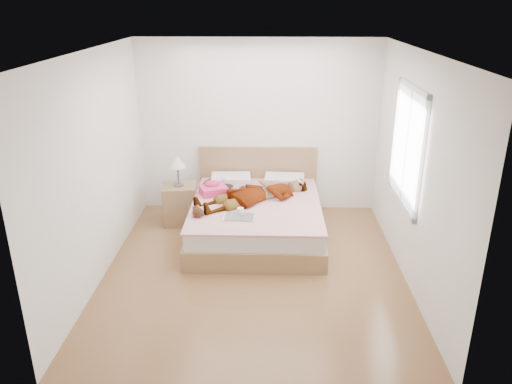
# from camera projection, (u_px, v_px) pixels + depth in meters

# --- Properties ---
(ground) EXTENTS (4.00, 4.00, 0.00)m
(ground) POSITION_uv_depth(u_px,v_px,m) (254.00, 270.00, 6.10)
(ground) COLOR #503219
(ground) RESTS_ON ground
(woman) EXTENTS (1.81, 1.47, 0.24)m
(woman) POSITION_uv_depth(u_px,v_px,m) (256.00, 191.00, 6.88)
(woman) COLOR silver
(woman) RESTS_ON bed
(hair) EXTENTS (0.49, 0.59, 0.08)m
(hair) POSITION_uv_depth(u_px,v_px,m) (218.00, 184.00, 7.34)
(hair) COLOR black
(hair) RESTS_ON bed
(phone) EXTENTS (0.08, 0.09, 0.05)m
(phone) POSITION_uv_depth(u_px,v_px,m) (223.00, 178.00, 7.25)
(phone) COLOR silver
(phone) RESTS_ON bed
(room_shell) EXTENTS (4.00, 4.00, 4.00)m
(room_shell) POSITION_uv_depth(u_px,v_px,m) (407.00, 147.00, 5.79)
(room_shell) COLOR white
(room_shell) RESTS_ON ground
(bed) EXTENTS (1.80, 2.08, 1.00)m
(bed) POSITION_uv_depth(u_px,v_px,m) (256.00, 215.00, 6.96)
(bed) COLOR brown
(bed) RESTS_ON ground
(towel) EXTENTS (0.44, 0.40, 0.19)m
(towel) POSITION_uv_depth(u_px,v_px,m) (213.00, 189.00, 7.07)
(towel) COLOR #F74365
(towel) RESTS_ON bed
(magazine) EXTENTS (0.41, 0.28, 0.02)m
(magazine) POSITION_uv_depth(u_px,v_px,m) (239.00, 217.00, 6.32)
(magazine) COLOR white
(magazine) RESTS_ON bed
(coffee_mug) EXTENTS (0.13, 0.12, 0.10)m
(coffee_mug) POSITION_uv_depth(u_px,v_px,m) (241.00, 212.00, 6.37)
(coffee_mug) COLOR white
(coffee_mug) RESTS_ON bed
(plush_toy) EXTENTS (0.19, 0.24, 0.12)m
(plush_toy) POSITION_uv_depth(u_px,v_px,m) (197.00, 212.00, 6.34)
(plush_toy) COLOR #321A0D
(plush_toy) RESTS_ON bed
(nightstand) EXTENTS (0.53, 0.49, 1.03)m
(nightstand) POSITION_uv_depth(u_px,v_px,m) (180.00, 201.00, 7.28)
(nightstand) COLOR brown
(nightstand) RESTS_ON ground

